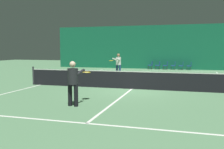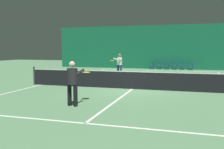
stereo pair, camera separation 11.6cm
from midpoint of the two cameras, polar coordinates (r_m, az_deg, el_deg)
ground_plane at (r=13.24m, az=4.90°, el=-3.32°), size 60.00×60.00×0.00m
backdrop_curtain at (r=26.95m, az=11.07°, el=6.15°), size 23.00×0.12×4.62m
court_line_baseline_far at (r=24.93m, az=10.49°, el=0.89°), size 11.00×0.10×0.00m
court_line_service_far at (r=19.50m, az=8.74°, el=-0.43°), size 8.25×0.10×0.00m
court_line_service_near at (r=7.24m, az=-5.68°, el=-11.04°), size 8.25×0.10×0.00m
court_line_sideline_left at (r=15.32m, az=-15.69°, el=-2.27°), size 0.10×23.80×0.00m
court_line_centre at (r=13.24m, az=4.90°, el=-3.32°), size 0.10×12.80×0.00m
tennis_net at (r=13.17m, az=4.92°, el=-1.13°), size 12.00×0.10×1.07m
player_near at (r=9.29m, az=-8.57°, el=-1.23°), size 0.55×1.38×1.66m
player_far at (r=19.74m, az=1.84°, el=2.67°), size 0.79×1.43×1.75m
courtside_chair_0 at (r=26.53m, az=9.35°, el=2.25°), size 0.44×0.44×0.84m
courtside_chair_1 at (r=26.44m, az=11.03°, el=2.21°), size 0.44×0.44×0.84m
courtside_chair_2 at (r=26.38m, az=12.73°, el=2.16°), size 0.44×0.44×0.84m
courtside_chair_3 at (r=26.34m, az=14.42°, el=2.12°), size 0.44×0.44×0.84m
courtside_chair_4 at (r=26.32m, az=16.12°, el=2.07°), size 0.44×0.44×0.84m
courtside_chair_5 at (r=26.32m, az=17.83°, el=2.02°), size 0.44×0.44×0.84m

